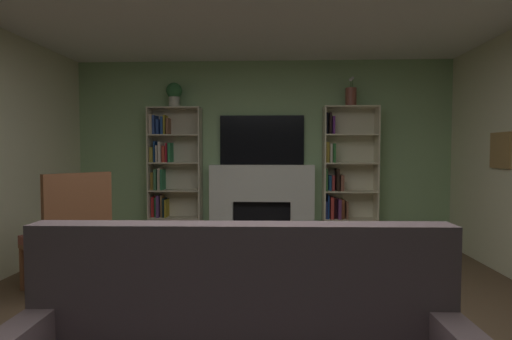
# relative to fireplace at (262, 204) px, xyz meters

# --- Properties ---
(wall_back_accent) EXTENTS (5.38, 0.06, 2.59)m
(wall_back_accent) POSITION_rel_fireplace_xyz_m (0.00, 0.13, 0.71)
(wall_back_accent) COLOR #94BB83
(wall_back_accent) RESTS_ON ground_plane
(fireplace) EXTENTS (1.56, 0.49, 1.13)m
(fireplace) POSITION_rel_fireplace_xyz_m (0.00, 0.00, 0.00)
(fireplace) COLOR white
(fireplace) RESTS_ON ground_plane
(tv) EXTENTS (1.18, 0.06, 0.69)m
(tv) POSITION_rel_fireplace_xyz_m (0.00, 0.07, 0.89)
(tv) COLOR black
(tv) RESTS_ON fireplace
(bookshelf_left) EXTENTS (0.73, 0.27, 1.93)m
(bookshelf_left) POSITION_rel_fireplace_xyz_m (-1.30, 0.00, 0.41)
(bookshelf_left) COLOR beige
(bookshelf_left) RESTS_ON ground_plane
(bookshelf_right) EXTENTS (0.73, 0.30, 1.93)m
(bookshelf_right) POSITION_rel_fireplace_xyz_m (1.13, -0.01, 0.33)
(bookshelf_right) COLOR beige
(bookshelf_right) RESTS_ON ground_plane
(potted_plant) EXTENTS (0.22, 0.22, 0.34)m
(potted_plant) POSITION_rel_fireplace_xyz_m (-1.21, -0.05, 1.54)
(potted_plant) COLOR beige
(potted_plant) RESTS_ON bookshelf_left
(vase_with_flowers) EXTENTS (0.15, 0.15, 0.40)m
(vase_with_flowers) POSITION_rel_fireplace_xyz_m (1.21, -0.05, 1.48)
(vase_with_flowers) COLOR brown
(vase_with_flowers) RESTS_ON bookshelf_right
(armchair) EXTENTS (0.87, 0.87, 1.13)m
(armchair) POSITION_rel_fireplace_xyz_m (-1.75, -1.96, -0.02)
(armchair) COLOR brown
(armchair) RESTS_ON ground_plane
(coffee_table) EXTENTS (0.86, 0.45, 0.38)m
(coffee_table) POSITION_rel_fireplace_xyz_m (0.02, -3.29, -0.26)
(coffee_table) COLOR #896150
(coffee_table) RESTS_ON ground_plane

